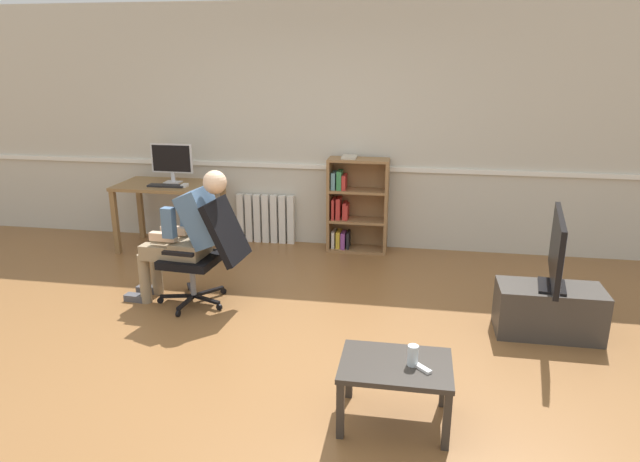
% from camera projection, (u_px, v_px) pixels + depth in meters
% --- Properties ---
extents(ground_plane, '(18.00, 18.00, 0.00)m').
position_uv_depth(ground_plane, '(281.00, 352.00, 4.23)').
color(ground_plane, brown).
extents(back_wall, '(12.00, 0.13, 2.70)m').
position_uv_depth(back_wall, '(334.00, 129.00, 6.32)').
color(back_wall, beige).
rests_on(back_wall, ground_plane).
extents(computer_desk, '(1.14, 0.67, 0.76)m').
position_uv_depth(computer_desk, '(169.00, 193.00, 6.35)').
color(computer_desk, olive).
rests_on(computer_desk, ground_plane).
extents(imac_monitor, '(0.48, 0.14, 0.44)m').
position_uv_depth(imac_monitor, '(172.00, 160.00, 6.31)').
color(imac_monitor, silver).
rests_on(imac_monitor, computer_desk).
extents(keyboard, '(0.41, 0.12, 0.02)m').
position_uv_depth(keyboard, '(167.00, 186.00, 6.18)').
color(keyboard, black).
rests_on(keyboard, computer_desk).
extents(computer_mouse, '(0.06, 0.10, 0.03)m').
position_uv_depth(computer_mouse, '(185.00, 185.00, 6.16)').
color(computer_mouse, white).
rests_on(computer_mouse, computer_desk).
extents(bookshelf, '(0.67, 0.29, 1.08)m').
position_uv_depth(bookshelf, '(353.00, 206.00, 6.33)').
color(bookshelf, olive).
rests_on(bookshelf, ground_plane).
extents(radiator, '(0.69, 0.08, 0.57)m').
position_uv_depth(radiator, '(266.00, 219.00, 6.66)').
color(radiator, white).
rests_on(radiator, ground_plane).
extents(office_chair, '(0.83, 0.62, 0.97)m').
position_uv_depth(office_chair, '(207.00, 249.00, 4.89)').
color(office_chair, black).
rests_on(office_chair, ground_plane).
extents(person_seated, '(1.00, 0.41, 1.22)m').
position_uv_depth(person_seated, '(187.00, 233.00, 4.90)').
color(person_seated, '#937F60').
rests_on(person_seated, ground_plane).
extents(tv_stand, '(0.80, 0.39, 0.40)m').
position_uv_depth(tv_stand, '(549.00, 311.00, 4.45)').
color(tv_stand, '#3D3833').
rests_on(tv_stand, ground_plane).
extents(tv_screen, '(0.25, 0.89, 0.58)m').
position_uv_depth(tv_screen, '(557.00, 250.00, 4.30)').
color(tv_screen, black).
rests_on(tv_screen, tv_stand).
extents(coffee_table, '(0.66, 0.48, 0.39)m').
position_uv_depth(coffee_table, '(395.00, 372.00, 3.33)').
color(coffee_table, '#332D28').
rests_on(coffee_table, ground_plane).
extents(drinking_glass, '(0.06, 0.06, 0.13)m').
position_uv_depth(drinking_glass, '(413.00, 355.00, 3.28)').
color(drinking_glass, silver).
rests_on(drinking_glass, coffee_table).
extents(spare_remote, '(0.13, 0.13, 0.02)m').
position_uv_depth(spare_remote, '(421.00, 367.00, 3.25)').
color(spare_remote, white).
rests_on(spare_remote, coffee_table).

